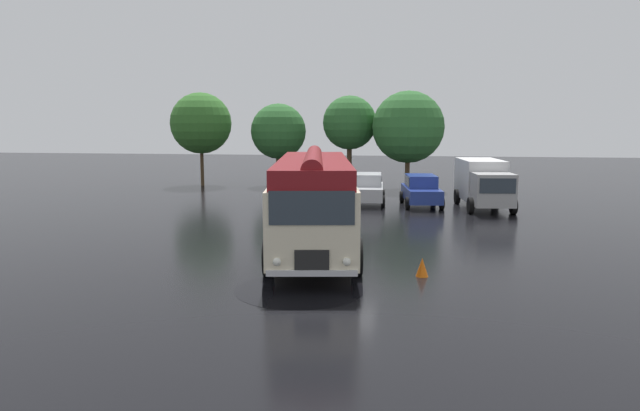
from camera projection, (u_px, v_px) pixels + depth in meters
name	position (u px, v px, depth m)	size (l,w,h in m)	color
ground_plane	(340.00, 250.00, 19.98)	(120.00, 120.00, 0.00)	black
vintage_bus	(314.00, 197.00, 19.50)	(3.98, 10.35, 3.49)	beige
car_near_left	(324.00, 187.00, 32.00)	(2.37, 4.39, 1.66)	#4C5156
car_mid_left	(367.00, 188.00, 31.53)	(2.09, 4.27, 1.66)	#B7BABF
car_mid_right	(421.00, 190.00, 30.66)	(2.33, 4.37, 1.66)	navy
box_van	(483.00, 182.00, 29.95)	(2.73, 5.92, 2.50)	silver
tree_far_left	(201.00, 124.00, 40.27)	(4.31, 4.31, 6.58)	#4C3823
tree_left_of_centre	(278.00, 132.00, 40.21)	(3.89, 3.89, 5.81)	#4C3823
tree_centre	(349.00, 122.00, 39.30)	(3.72, 3.72, 6.33)	#4C3823
tree_right_of_centre	(409.00, 126.00, 37.72)	(4.76, 4.76, 6.56)	#4C3823
traffic_cone	(422.00, 267.00, 16.51)	(0.36, 0.36, 0.55)	orange
puddle_patch	(300.00, 289.00, 15.25)	(3.49, 3.49, 0.01)	black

